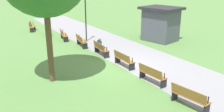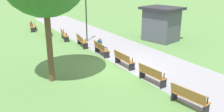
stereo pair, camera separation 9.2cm
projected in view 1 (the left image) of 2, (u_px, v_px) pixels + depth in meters
name	position (u px, v px, depth m)	size (l,w,h in m)	color
ground_plane	(124.00, 66.00, 14.24)	(120.00, 120.00, 0.00)	#5B8C47
path_paving	(148.00, 61.00, 15.15)	(40.97, 4.18, 0.01)	#939399
bench_0	(32.00, 26.00, 23.49)	(1.68, 0.97, 0.89)	#996633
bench_1	(47.00, 30.00, 21.83)	(1.68, 0.88, 0.89)	#996633
bench_2	(63.00, 35.00, 20.05)	(1.67, 0.78, 0.89)	#996633
bench_3	(81.00, 41.00, 18.16)	(1.66, 0.68, 0.89)	#996633
bench_4	(101.00, 49.00, 16.16)	(1.64, 0.58, 0.89)	#996633
bench_5	(124.00, 59.00, 14.06)	(1.61, 0.47, 0.89)	#996633
bench_6	(152.00, 74.00, 11.89)	(1.64, 0.58, 0.89)	#996633
bench_7	(189.00, 97.00, 9.63)	(1.66, 0.68, 0.89)	#996633
person_seated	(101.00, 45.00, 16.41)	(0.34, 0.53, 1.20)	navy
lamp_post	(85.00, 7.00, 19.00)	(0.32, 0.32, 3.98)	black
kiosk	(161.00, 24.00, 19.63)	(3.46, 3.13, 2.78)	#4C515B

